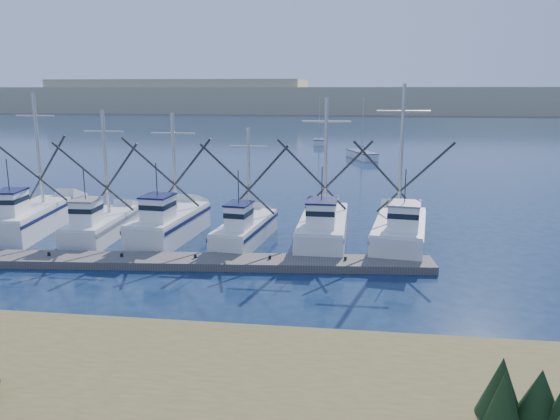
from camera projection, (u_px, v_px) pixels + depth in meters
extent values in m
plane|color=#0C1D36|center=(328.00, 315.00, 22.79)|extent=(500.00, 500.00, 0.00)
cube|color=#5B5751|center=(140.00, 261.00, 29.35)|extent=(31.37, 4.79, 0.42)
cube|color=tan|center=(353.00, 100.00, 224.90)|extent=(360.00, 60.00, 10.00)
cube|color=silver|center=(33.00, 221.00, 35.69)|extent=(3.39, 8.38, 1.64)
cube|color=white|center=(11.00, 204.00, 33.33)|extent=(1.63, 2.14, 1.50)
cylinder|color=#B7B2A8|center=(38.00, 150.00, 36.06)|extent=(0.22, 0.22, 7.38)
cube|color=silver|center=(102.00, 228.00, 34.53)|extent=(2.61, 7.08, 1.27)
cube|color=white|center=(87.00, 213.00, 32.49)|extent=(1.43, 1.75, 1.50)
cylinder|color=#B7B2A8|center=(106.00, 163.00, 34.82)|extent=(0.22, 0.22, 6.70)
cube|color=silver|center=(170.00, 227.00, 34.22)|extent=(3.25, 7.82, 1.59)
cube|color=white|center=(158.00, 209.00, 31.99)|extent=(1.66, 1.98, 1.50)
cylinder|color=#B7B2A8|center=(174.00, 163.00, 34.63)|extent=(0.22, 0.22, 6.18)
cube|color=silver|center=(246.00, 232.00, 33.51)|extent=(2.95, 7.59, 1.26)
cube|color=white|center=(239.00, 218.00, 31.38)|extent=(1.42, 1.93, 1.50)
cylinder|color=#B7B2A8|center=(249.00, 174.00, 33.98)|extent=(0.22, 0.22, 5.65)
cube|color=silver|center=(323.00, 230.00, 33.53)|extent=(2.81, 8.78, 1.51)
cube|color=white|center=(321.00, 215.00, 31.03)|extent=(1.61, 2.15, 1.50)
cylinder|color=#B7B2A8|center=(326.00, 157.00, 34.03)|extent=(0.22, 0.22, 7.23)
cube|color=silver|center=(399.00, 234.00, 32.60)|extent=(3.91, 8.39, 1.51)
cube|color=white|center=(404.00, 218.00, 30.28)|extent=(1.91, 2.17, 1.50)
cylinder|color=#B7B2A8|center=(401.00, 152.00, 32.90)|extent=(0.22, 0.22, 8.06)
cube|color=silver|center=(362.00, 155.00, 74.12)|extent=(4.31, 7.14, 0.90)
cylinder|color=#B7B2A8|center=(363.00, 125.00, 73.53)|extent=(0.12, 0.12, 7.20)
cube|color=silver|center=(319.00, 142.00, 92.54)|extent=(2.06, 4.92, 0.90)
cylinder|color=#B7B2A8|center=(319.00, 118.00, 91.95)|extent=(0.12, 0.12, 7.20)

